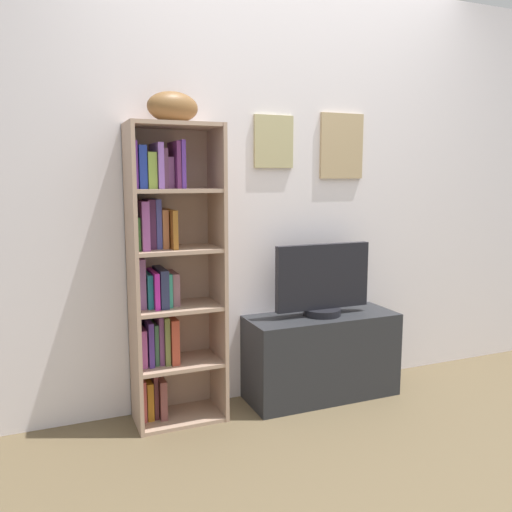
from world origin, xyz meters
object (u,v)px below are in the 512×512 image
at_px(football, 173,107).
at_px(television, 323,281).
at_px(tv_stand, 321,356).
at_px(bookshelf, 166,274).

relative_size(football, television, 0.46).
distance_m(football, tv_stand, 1.65).
bearing_deg(tv_stand, television, 90.00).
height_order(football, television, football).
distance_m(bookshelf, football, 0.85).
distance_m(bookshelf, television, 0.92).
xyz_separation_m(football, tv_stand, (0.86, -0.03, -1.40)).
relative_size(bookshelf, football, 5.77).
bearing_deg(football, television, -2.02).
bearing_deg(television, bookshelf, 176.06).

